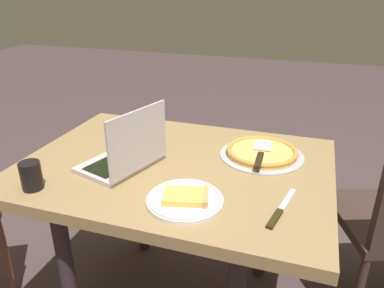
{
  "coord_description": "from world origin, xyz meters",
  "views": [
    {
      "loc": [
        0.47,
        -1.21,
        1.39
      ],
      "look_at": [
        0.07,
        -0.01,
        0.84
      ],
      "focal_mm": 34.95,
      "sensor_mm": 36.0,
      "label": 1
    }
  ],
  "objects_px": {
    "table_knife": "(280,211)",
    "laptop": "(126,155)",
    "pizza_plate": "(185,199)",
    "dining_table": "(176,183)",
    "drink_cup": "(31,175)",
    "pizza_tray": "(262,152)"
  },
  "relations": [
    {
      "from": "table_knife",
      "to": "laptop",
      "type": "bearing_deg",
      "value": 168.51
    },
    {
      "from": "laptop",
      "to": "table_knife",
      "type": "bearing_deg",
      "value": -11.49
    },
    {
      "from": "laptop",
      "to": "pizza_plate",
      "type": "distance_m",
      "value": 0.33
    },
    {
      "from": "dining_table",
      "to": "drink_cup",
      "type": "bearing_deg",
      "value": -139.9
    },
    {
      "from": "laptop",
      "to": "pizza_tray",
      "type": "height_order",
      "value": "laptop"
    },
    {
      "from": "laptop",
      "to": "drink_cup",
      "type": "distance_m",
      "value": 0.33
    },
    {
      "from": "pizza_tray",
      "to": "drink_cup",
      "type": "height_order",
      "value": "drink_cup"
    },
    {
      "from": "table_knife",
      "to": "drink_cup",
      "type": "distance_m",
      "value": 0.82
    },
    {
      "from": "pizza_plate",
      "to": "drink_cup",
      "type": "xyz_separation_m",
      "value": [
        -0.52,
        -0.08,
        0.04
      ]
    },
    {
      "from": "laptop",
      "to": "pizza_plate",
      "type": "bearing_deg",
      "value": -28.71
    },
    {
      "from": "dining_table",
      "to": "laptop",
      "type": "relative_size",
      "value": 3.43
    },
    {
      "from": "dining_table",
      "to": "table_knife",
      "type": "distance_m",
      "value": 0.48
    },
    {
      "from": "pizza_tray",
      "to": "drink_cup",
      "type": "relative_size",
      "value": 3.42
    },
    {
      "from": "dining_table",
      "to": "pizza_tray",
      "type": "xyz_separation_m",
      "value": [
        0.31,
        0.17,
        0.1
      ]
    },
    {
      "from": "table_knife",
      "to": "drink_cup",
      "type": "bearing_deg",
      "value": -171.67
    },
    {
      "from": "laptop",
      "to": "drink_cup",
      "type": "xyz_separation_m",
      "value": [
        -0.23,
        -0.24,
        -0.0
      ]
    },
    {
      "from": "laptop",
      "to": "pizza_plate",
      "type": "relative_size",
      "value": 1.39
    },
    {
      "from": "dining_table",
      "to": "pizza_plate",
      "type": "xyz_separation_m",
      "value": [
        0.13,
        -0.25,
        0.1
      ]
    },
    {
      "from": "dining_table",
      "to": "pizza_tray",
      "type": "height_order",
      "value": "pizza_tray"
    },
    {
      "from": "pizza_plate",
      "to": "drink_cup",
      "type": "distance_m",
      "value": 0.53
    },
    {
      "from": "pizza_plate",
      "to": "drink_cup",
      "type": "relative_size",
      "value": 2.51
    },
    {
      "from": "laptop",
      "to": "pizza_plate",
      "type": "height_order",
      "value": "laptop"
    }
  ]
}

